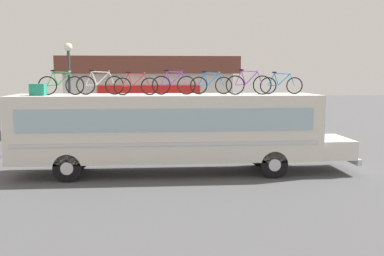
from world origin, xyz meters
TOP-DOWN VIEW (x-y plane):
  - ground_plane at (0.00, 0.00)m, footprint 120.00×120.00m
  - bus at (0.20, -0.00)m, footprint 13.02×2.51m
  - luggage_bag_1 at (-4.67, -0.33)m, footprint 0.52×0.53m
  - rooftop_bicycle_1 at (-3.92, 0.03)m, footprint 1.70×0.44m
  - rooftop_bicycle_2 at (-2.50, 0.13)m, footprint 1.78×0.44m
  - rooftop_bicycle_3 at (-1.14, -0.30)m, footprint 1.65×0.44m
  - rooftop_bicycle_4 at (0.27, 0.02)m, footprint 1.67×0.44m
  - rooftop_bicycle_5 at (1.73, 0.21)m, footprint 1.65×0.44m
  - rooftop_bicycle_6 at (3.09, -0.30)m, footprint 1.76×0.44m
  - rooftop_bicycle_7 at (4.45, 0.06)m, footprint 1.69×0.44m
  - roadside_building at (-0.82, 15.38)m, footprint 11.31×10.09m
  - street_lamp at (-4.55, 4.93)m, footprint 0.39×0.39m

SIDE VIEW (x-z plane):
  - ground_plane at x=0.00m, z-range 0.00..0.00m
  - bus at x=0.20m, z-range 0.25..3.30m
  - roadside_building at x=-0.82m, z-range 0.07..4.98m
  - luggage_bag_1 at x=-4.67m, z-range 3.05..3.47m
  - rooftop_bicycle_3 at x=-1.14m, z-range 2.98..3.84m
  - rooftop_bicycle_7 at x=4.45m, z-range 2.98..3.85m
  - rooftop_bicycle_5 at x=1.73m, z-range 2.97..3.87m
  - rooftop_bicycle_1 at x=-3.92m, z-range 2.97..3.90m
  - rooftop_bicycle_4 at x=0.27m, z-range 2.97..3.91m
  - rooftop_bicycle_2 at x=-2.50m, z-range 2.97..3.91m
  - rooftop_bicycle_6 at x=3.09m, z-range 2.96..3.93m
  - street_lamp at x=-4.55m, z-range 0.84..6.14m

